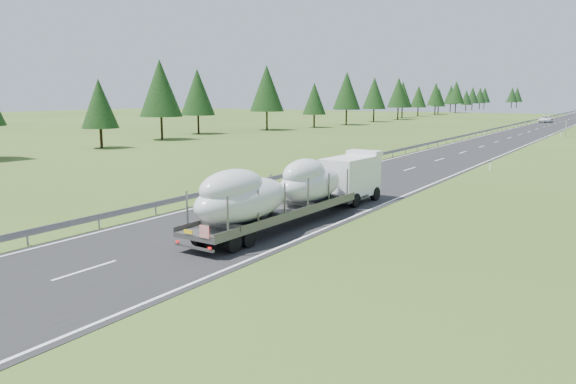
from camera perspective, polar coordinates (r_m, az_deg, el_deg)
The scene contains 7 objects.
ground at distance 29.70m, azimuth -6.08°, elevation -3.44°, with size 400.00×400.00×0.00m, color #38511B.
road_surface at distance 124.11m, azimuth 24.04°, elevation 5.87°, with size 10.00×400.00×0.02m, color black.
guardrail at distance 124.91m, azimuth 21.64°, elevation 6.32°, with size 0.10×400.00×0.76m.
highway_sign at distance 103.30m, azimuth 26.41°, elevation 6.06°, with size 0.08×0.90×2.60m.
tree_line_left at distance 156.72m, azimuth 9.26°, elevation 9.86°, with size 15.64×332.73×12.52m.
boat_truck at distance 29.87m, azimuth 0.59°, elevation 0.43°, with size 2.85×17.14×3.48m.
distant_van at distance 154.89m, azimuth 24.71°, elevation 6.75°, with size 2.77×6.01×1.67m, color white.
Camera 1 is at (18.01, -22.61, 6.80)m, focal length 35.00 mm.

